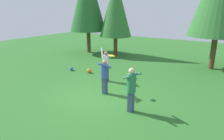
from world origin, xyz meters
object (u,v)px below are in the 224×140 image
(ball_orange, at_px, (89,71))
(tree_left, at_px, (116,8))
(person_thrower, at_px, (106,64))
(ball_blue, at_px, (72,69))
(person_bystander, at_px, (105,74))
(frisbee, at_px, (112,56))
(person_catcher, at_px, (131,86))
(ball_red, at_px, (133,76))

(ball_orange, distance_m, tree_left, 6.50)
(ball_orange, bearing_deg, person_thrower, -21.35)
(person_thrower, xyz_separation_m, ball_blue, (-2.96, 0.46, -0.87))
(ball_blue, bearing_deg, person_bystander, -26.32)
(person_thrower, distance_m, tree_left, 7.15)
(frisbee, bearing_deg, person_thrower, 133.03)
(person_bystander, height_order, tree_left, tree_left)
(frisbee, distance_m, ball_blue, 4.68)
(person_bystander, bearing_deg, tree_left, 69.41)
(person_catcher, relative_size, ball_orange, 6.38)
(person_thrower, relative_size, ball_blue, 7.86)
(person_catcher, xyz_separation_m, person_bystander, (-1.79, 0.89, -0.08))
(frisbee, height_order, ball_blue, frisbee)
(person_bystander, distance_m, ball_orange, 3.43)
(frisbee, relative_size, ball_orange, 1.39)
(tree_left, bearing_deg, ball_red, -49.37)
(person_catcher, distance_m, ball_orange, 5.38)
(person_catcher, xyz_separation_m, ball_orange, (-4.38, 3.00, -0.89))
(person_catcher, relative_size, ball_red, 7.64)
(ball_red, relative_size, ball_blue, 0.97)
(frisbee, relative_size, ball_blue, 1.62)
(tree_left, bearing_deg, person_thrower, -63.25)
(ball_red, distance_m, ball_blue, 4.05)
(person_bystander, distance_m, tree_left, 8.73)
(frisbee, relative_size, tree_left, 0.06)
(ball_blue, bearing_deg, tree_left, 89.86)
(frisbee, bearing_deg, ball_red, 92.08)
(person_bystander, relative_size, ball_blue, 6.88)
(ball_orange, bearing_deg, tree_left, 103.44)
(person_bystander, relative_size, tree_left, 0.26)
(ball_red, relative_size, tree_left, 0.04)
(frisbee, distance_m, ball_orange, 3.75)
(person_catcher, relative_size, ball_blue, 7.44)
(ball_red, bearing_deg, ball_orange, -168.55)
(person_thrower, xyz_separation_m, ball_red, (1.02, 1.22, -0.87))
(person_thrower, xyz_separation_m, ball_orange, (-1.71, 0.67, -0.85))
(person_bystander, relative_size, frisbee, 4.25)
(person_bystander, bearing_deg, person_thrower, 73.12)
(ball_red, height_order, ball_blue, ball_blue)
(person_thrower, xyz_separation_m, person_catcher, (2.67, -2.33, 0.04))
(person_thrower, relative_size, person_bystander, 1.14)
(ball_blue, distance_m, tree_left, 6.57)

